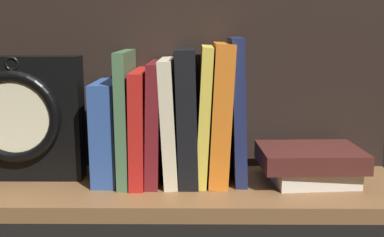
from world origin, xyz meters
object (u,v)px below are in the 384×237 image
object	(u,v)px
book_black_skeptic	(187,115)
book_maroon_dawkins	(155,121)
book_navy_bierce	(237,110)
framed_clock	(19,118)
book_yellow_seinlanguage	(204,114)
book_stack_side	(310,163)
book_cream_twain	(170,120)
book_blue_modern	(108,131)
book_red_requiem	(141,125)
book_green_romantic	(127,116)
book_orange_pandolfini	(220,112)

from	to	relation	value
book_black_skeptic	book_maroon_dawkins	bearing A→B (deg)	180.00
book_navy_bierce	framed_clock	xyz separation A→B (cm)	(-37.88, -0.29, -1.42)
book_yellow_seinlanguage	book_navy_bierce	world-z (taller)	book_navy_bierce
book_yellow_seinlanguage	book_stack_side	distance (cm)	20.36
book_cream_twain	book_navy_bierce	distance (cm)	11.85
book_blue_modern	book_stack_side	distance (cm)	35.64
book_red_requiem	book_yellow_seinlanguage	bearing A→B (deg)	0.00
book_cream_twain	book_blue_modern	bearing A→B (deg)	180.00
book_maroon_dawkins	book_green_romantic	bearing A→B (deg)	180.00
book_blue_modern	book_red_requiem	xyz separation A→B (cm)	(5.70, 0.00, 0.99)
book_black_skeptic	framed_clock	size ratio (longest dim) A/B	1.06
book_orange_pandolfini	book_cream_twain	bearing A→B (deg)	180.00
book_red_requiem	book_maroon_dawkins	size ratio (longest dim) A/B	0.93
book_green_romantic	book_navy_bierce	world-z (taller)	book_navy_bierce
book_cream_twain	book_yellow_seinlanguage	world-z (taller)	book_yellow_seinlanguage
book_red_requiem	book_orange_pandolfini	distance (cm)	14.06
book_yellow_seinlanguage	book_green_romantic	bearing A→B (deg)	180.00
book_green_romantic	book_cream_twain	xyz separation A→B (cm)	(7.50, 0.00, -0.68)
book_green_romantic	book_black_skeptic	distance (cm)	10.58
book_cream_twain	book_stack_side	distance (cm)	25.53
book_black_skeptic	book_stack_side	bearing A→B (deg)	-3.72
book_green_romantic	book_maroon_dawkins	bearing A→B (deg)	0.00
book_red_requiem	book_stack_side	distance (cm)	30.22
book_orange_pandolfini	book_yellow_seinlanguage	bearing A→B (deg)	180.00
book_blue_modern	book_yellow_seinlanguage	xyz separation A→B (cm)	(16.73, 0.00, 3.03)
book_yellow_seinlanguage	book_blue_modern	bearing A→B (deg)	180.00
book_blue_modern	book_navy_bierce	bearing A→B (deg)	0.00
book_red_requiem	book_cream_twain	bearing A→B (deg)	0.00
book_red_requiem	book_black_skeptic	xyz separation A→B (cm)	(8.16, 0.00, 1.83)
book_navy_bierce	book_stack_side	bearing A→B (deg)	-6.24
book_green_romantic	book_red_requiem	xyz separation A→B (cm)	(2.41, 0.00, -1.64)
book_yellow_seinlanguage	book_orange_pandolfini	bearing A→B (deg)	0.00
book_cream_twain	book_navy_bierce	bearing A→B (deg)	0.00
book_blue_modern	book_yellow_seinlanguage	bearing A→B (deg)	0.00
book_cream_twain	framed_clock	distance (cm)	26.17
book_red_requiem	book_yellow_seinlanguage	xyz separation A→B (cm)	(11.03, 0.00, 2.04)
framed_clock	book_stack_side	world-z (taller)	framed_clock
book_cream_twain	book_navy_bierce	world-z (taller)	book_navy_bierce
book_black_skeptic	book_green_romantic	bearing A→B (deg)	180.00
book_green_romantic	framed_clock	size ratio (longest dim) A/B	1.04
book_green_romantic	book_yellow_seinlanguage	distance (cm)	13.45
book_orange_pandolfini	framed_clock	distance (cm)	34.97
book_orange_pandolfini	book_stack_side	size ratio (longest dim) A/B	1.35
book_green_romantic	book_stack_side	bearing A→B (deg)	-2.49
book_maroon_dawkins	book_red_requiem	bearing A→B (deg)	180.00
framed_clock	book_yellow_seinlanguage	bearing A→B (deg)	0.52
book_orange_pandolfini	book_green_romantic	bearing A→B (deg)	180.00
book_blue_modern	book_stack_side	xyz separation A→B (cm)	(35.20, -1.39, -5.42)
book_maroon_dawkins	book_cream_twain	bearing A→B (deg)	0.00
book_maroon_dawkins	book_stack_side	xyz separation A→B (cm)	(26.93, -1.39, -7.10)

